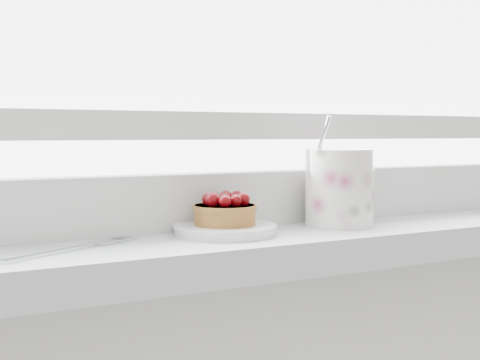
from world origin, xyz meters
TOP-DOWN VIEW (x-y plane):
  - saucer at (0.00, 1.90)m, footprint 0.12×0.12m
  - raspberry_tart at (0.00, 1.90)m, footprint 0.08×0.08m
  - floral_mug at (0.17, 1.90)m, footprint 0.14×0.11m
  - fork at (-0.18, 1.88)m, footprint 0.16×0.10m

SIDE VIEW (x-z plane):
  - fork at x=-0.18m, z-range 0.94..0.94m
  - saucer at x=0.00m, z-range 0.94..0.95m
  - raspberry_tart at x=0.00m, z-range 0.95..0.99m
  - floral_mug at x=0.17m, z-range 0.92..1.06m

